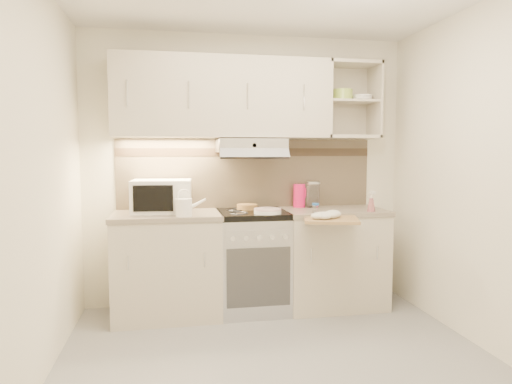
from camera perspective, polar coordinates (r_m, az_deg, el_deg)
ground at (r=3.26m, az=3.19°, el=-20.85°), size 3.00×3.00×0.00m
room_shell at (r=3.30m, az=1.85°, el=8.56°), size 3.04×2.84×2.52m
base_cabinet_left at (r=4.07m, az=-11.01°, el=-9.17°), size 0.90×0.60×0.86m
worktop_left at (r=3.99m, az=-11.12°, el=-2.89°), size 0.92×0.62×0.04m
base_cabinet_right at (r=4.32m, az=9.51°, el=-8.31°), size 0.90×0.60×0.86m
worktop_right at (r=4.24m, az=9.60°, el=-2.39°), size 0.92×0.62×0.04m
electric_range at (r=4.13m, az=-0.43°, el=-8.59°), size 0.60×0.60×0.90m
microwave at (r=4.03m, az=-11.69°, el=-0.51°), size 0.52×0.40×0.28m
watering_can at (r=3.76m, az=-8.90°, el=-1.80°), size 0.26×0.13×0.22m
plate_stack at (r=3.89m, az=1.45°, el=-2.38°), size 0.23×0.23×0.05m
bread_loaf at (r=4.17m, az=-1.12°, el=-1.85°), size 0.19×0.19×0.05m
pink_pitcher at (r=4.34m, az=5.44°, el=-0.44°), size 0.12×0.11×0.22m
glass_jar at (r=4.34m, az=7.17°, el=-0.28°), size 0.13×0.13×0.24m
spice_jar at (r=3.95m, az=7.45°, el=-1.99°), size 0.06×0.06×0.08m
spray_bottle at (r=4.13m, az=14.21°, el=-1.34°), size 0.07×0.07×0.19m
cutting_board at (r=3.78m, az=9.37°, el=-3.42°), size 0.52×0.49×0.02m
dish_towel at (r=3.74m, az=8.79°, el=-2.76°), size 0.28×0.25×0.07m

